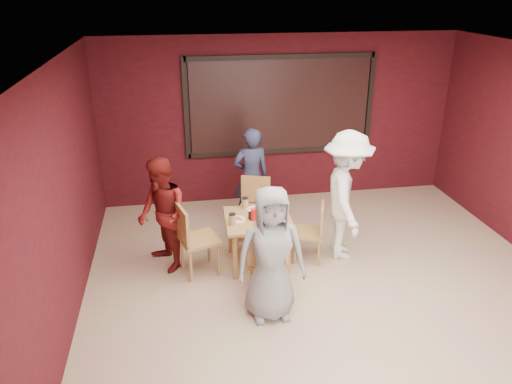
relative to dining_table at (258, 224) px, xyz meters
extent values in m
plane|color=tan|center=(0.76, -1.27, -0.61)|extent=(7.00, 7.00, 0.00)
cube|color=black|center=(0.76, 2.18, 1.04)|extent=(3.00, 0.02, 1.50)
cube|color=#B38949|center=(0.00, 0.00, 0.06)|extent=(0.90, 0.90, 0.04)
cylinder|color=#B38949|center=(-0.33, 0.36, -0.28)|extent=(0.06, 0.06, 0.64)
cylinder|color=#B38949|center=(0.36, 0.33, -0.28)|extent=(0.06, 0.06, 0.64)
cylinder|color=#B38949|center=(-0.36, -0.33, -0.28)|extent=(0.06, 0.06, 0.64)
cylinder|color=#B38949|center=(0.33, -0.36, -0.28)|extent=(0.06, 0.06, 0.64)
cylinder|color=white|center=(0.00, -0.27, 0.08)|extent=(0.22, 0.22, 0.01)
cone|color=#E18C4F|center=(0.00, -0.27, 0.10)|extent=(0.20, 0.20, 0.02)
cylinder|color=beige|center=(0.12, -0.35, 0.15)|extent=(0.09, 0.09, 0.14)
cylinder|color=black|center=(0.12, -0.35, 0.22)|extent=(0.09, 0.09, 0.01)
cylinder|color=white|center=(0.00, 0.27, 0.08)|extent=(0.22, 0.22, 0.01)
cone|color=#E18C4F|center=(0.00, 0.27, 0.10)|extent=(0.20, 0.20, 0.02)
cylinder|color=beige|center=(-0.12, 0.36, 0.15)|extent=(0.09, 0.09, 0.14)
cylinder|color=black|center=(-0.12, 0.36, 0.22)|extent=(0.09, 0.09, 0.01)
cylinder|color=white|center=(-0.27, 0.00, 0.08)|extent=(0.22, 0.22, 0.01)
cone|color=#E18C4F|center=(-0.27, 0.00, 0.10)|extent=(0.20, 0.20, 0.02)
cylinder|color=beige|center=(-0.35, -0.12, 0.15)|extent=(0.09, 0.09, 0.14)
cylinder|color=black|center=(-0.35, -0.12, 0.22)|extent=(0.09, 0.09, 0.01)
cylinder|color=white|center=(0.27, 0.00, 0.08)|extent=(0.22, 0.22, 0.01)
cone|color=#E18C4F|center=(0.27, 0.00, 0.10)|extent=(0.20, 0.20, 0.02)
cylinder|color=beige|center=(0.36, 0.12, 0.15)|extent=(0.09, 0.09, 0.14)
cylinder|color=black|center=(0.36, 0.12, 0.22)|extent=(0.09, 0.09, 0.01)
cylinder|color=silver|center=(0.07, -0.03, 0.13)|extent=(0.06, 0.06, 0.10)
cylinder|color=silver|center=(0.02, -0.07, 0.12)|extent=(0.05, 0.05, 0.08)
cylinder|color=#BB110D|center=(-0.07, -0.04, 0.15)|extent=(0.07, 0.07, 0.15)
cube|color=black|center=(-0.07, 0.00, 0.13)|extent=(0.12, 0.08, 0.10)
cube|color=#B58F46|center=(0.01, -0.72, -0.14)|extent=(0.57, 0.57, 0.04)
cylinder|color=#B58F46|center=(0.24, -0.61, -0.38)|extent=(0.04, 0.04, 0.44)
cylinder|color=#B58F46|center=(-0.11, -0.49, -0.38)|extent=(0.04, 0.04, 0.44)
cylinder|color=#B58F46|center=(0.12, -0.95, -0.38)|extent=(0.04, 0.04, 0.44)
cylinder|color=#B58F46|center=(-0.22, -0.84, -0.38)|extent=(0.04, 0.04, 0.44)
cube|color=#B58F46|center=(-0.06, -0.92, 0.12)|extent=(0.44, 0.17, 0.43)
cube|color=#B58F46|center=(0.07, 0.76, -0.16)|extent=(0.55, 0.55, 0.04)
cylinder|color=#B58F46|center=(-0.15, 0.65, -0.39)|extent=(0.04, 0.04, 0.43)
cylinder|color=#B58F46|center=(0.18, 0.54, -0.39)|extent=(0.04, 0.04, 0.43)
cylinder|color=#B58F46|center=(-0.04, 0.99, -0.39)|extent=(0.04, 0.04, 0.43)
cylinder|color=#B58F46|center=(0.29, 0.88, -0.39)|extent=(0.04, 0.04, 0.43)
cube|color=#B58F46|center=(0.13, 0.95, 0.09)|extent=(0.43, 0.17, 0.42)
cube|color=#B58F46|center=(-0.79, -0.07, -0.13)|extent=(0.57, 0.57, 0.04)
cylinder|color=#B58F46|center=(-0.55, -0.21, -0.38)|extent=(0.04, 0.04, 0.46)
cylinder|color=#B58F46|center=(-0.65, 0.16, -0.38)|extent=(0.04, 0.04, 0.46)
cylinder|color=#B58F46|center=(-0.92, -0.30, -0.38)|extent=(0.04, 0.04, 0.46)
cylinder|color=#B58F46|center=(-1.02, 0.06, -0.38)|extent=(0.04, 0.04, 0.46)
cube|color=#B58F46|center=(-0.99, -0.13, 0.14)|extent=(0.16, 0.46, 0.44)
cube|color=#B58F46|center=(0.69, 0.01, -0.20)|extent=(0.50, 0.50, 0.04)
cylinder|color=#B58F46|center=(0.59, 0.21, -0.41)|extent=(0.03, 0.03, 0.39)
cylinder|color=#B58F46|center=(0.49, -0.09, -0.41)|extent=(0.03, 0.03, 0.39)
cylinder|color=#B58F46|center=(0.89, 0.11, -0.41)|extent=(0.03, 0.03, 0.39)
cylinder|color=#B58F46|center=(0.79, -0.19, -0.41)|extent=(0.03, 0.03, 0.39)
cube|color=#B58F46|center=(0.86, -0.05, 0.03)|extent=(0.16, 0.39, 0.38)
imported|color=gray|center=(-0.05, -1.13, 0.19)|extent=(0.79, 0.52, 1.59)
imported|color=#2D3251|center=(0.12, 1.30, 0.17)|extent=(0.60, 0.42, 1.54)
imported|color=maroon|center=(-1.24, 0.13, 0.16)|extent=(0.81, 0.91, 1.53)
imported|color=white|center=(1.21, 0.05, 0.29)|extent=(0.86, 1.25, 1.79)
camera|label=1|loc=(-1.02, -5.81, 2.96)|focal=35.00mm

